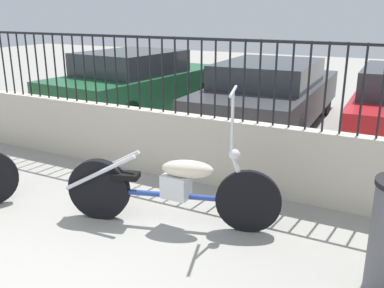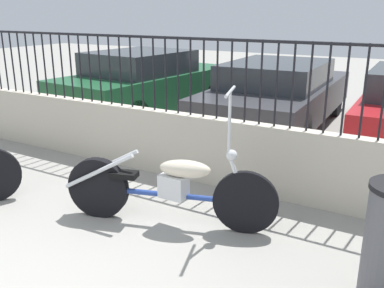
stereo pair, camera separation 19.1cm
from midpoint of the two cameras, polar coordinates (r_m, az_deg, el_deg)
low_wall at (r=5.57m, az=-1.48°, el=-0.41°), size 8.72×0.18×0.86m
fence_railing at (r=5.34m, az=-1.57°, el=10.42°), size 8.72×0.04×0.97m
motorcycle_blue at (r=4.40m, az=-5.26°, el=-5.66°), size 2.17×0.84×1.44m
car_green at (r=8.93m, az=-8.00°, el=7.93°), size 2.09×4.14×1.36m
car_dark_grey at (r=8.26m, az=9.74°, el=6.74°), size 1.96×4.63×1.25m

